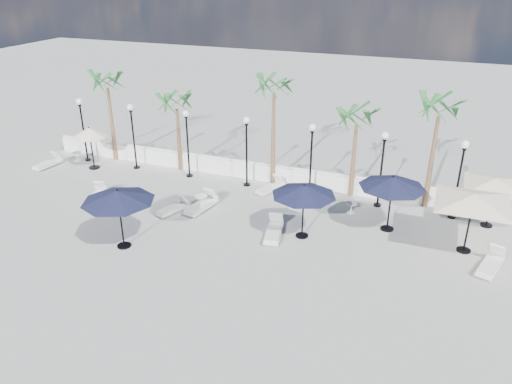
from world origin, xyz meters
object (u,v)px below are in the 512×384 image
(lounger_0, at_px, (48,163))
(parasol_navy_left, at_px, (118,196))
(lounger_4, at_px, (202,205))
(lounger_6, at_px, (274,231))
(parasol_cream_sq_b, at_px, (496,179))
(lounger_5, at_px, (304,201))
(parasol_cream_small, at_px, (89,133))
(lounger_3, at_px, (270,187))
(lounger_1, at_px, (97,196))
(lounger_7, at_px, (491,264))
(parasol_cream_sq_a, at_px, (475,195))
(parasol_navy_mid, at_px, (304,191))
(parasol_navy_right, at_px, (393,182))
(lounger_2, at_px, (173,208))

(lounger_0, distance_m, parasol_navy_left, 11.48)
(lounger_0, xyz_separation_m, lounger_4, (11.03, -1.77, 0.03))
(lounger_4, height_order, lounger_6, lounger_4)
(lounger_4, distance_m, parasol_cream_sq_b, 13.53)
(lounger_6, bearing_deg, parasol_cream_sq_b, 15.57)
(lounger_5, distance_m, parasol_cream_small, 13.05)
(lounger_3, distance_m, lounger_5, 2.33)
(lounger_1, distance_m, lounger_7, 18.40)
(lounger_4, bearing_deg, lounger_0, -179.49)
(lounger_4, distance_m, parasol_cream_sq_a, 12.25)
(parasol_navy_mid, bearing_deg, parasol_navy_left, -152.57)
(parasol_cream_sq_a, bearing_deg, lounger_5, 166.58)
(parasol_navy_mid, bearing_deg, parasol_cream_small, 166.11)
(lounger_3, xyz_separation_m, parasol_navy_right, (6.33, -2.00, 2.10))
(lounger_1, distance_m, lounger_2, 4.25)
(lounger_2, bearing_deg, lounger_6, 15.20)
(lounger_3, distance_m, parasol_cream_sq_b, 10.77)
(lounger_0, relative_size, parasol_cream_small, 0.75)
(parasol_navy_right, bearing_deg, lounger_4, -172.01)
(lounger_6, xyz_separation_m, parasol_cream_small, (-12.52, 3.84, 1.91))
(lounger_0, relative_size, lounger_7, 0.92)
(lounger_1, bearing_deg, parasol_cream_sq_b, -9.33)
(lounger_7, bearing_deg, lounger_4, -165.73)
(lounger_4, bearing_deg, lounger_3, 62.81)
(parasol_cream_sq_b, bearing_deg, parasol_cream_small, -178.44)
(lounger_7, distance_m, parasol_navy_mid, 7.91)
(lounger_0, relative_size, lounger_1, 0.93)
(lounger_2, height_order, lounger_4, lounger_4)
(lounger_1, relative_size, parasol_navy_mid, 0.72)
(lounger_0, xyz_separation_m, lounger_6, (15.18, -2.98, 0.02))
(lounger_5, xyz_separation_m, parasol_cream_small, (-12.90, 0.36, 1.92))
(parasol_navy_left, bearing_deg, lounger_5, 47.32)
(lounger_6, relative_size, parasol_cream_sq_a, 0.36)
(lounger_4, height_order, parasol_navy_mid, parasol_navy_mid)
(lounger_2, height_order, lounger_5, lounger_5)
(lounger_4, xyz_separation_m, lounger_6, (4.15, -1.21, -0.01))
(lounger_3, relative_size, parasol_cream_sq_a, 0.33)
(parasol_navy_mid, distance_m, parasol_cream_sq_a, 6.81)
(lounger_4, relative_size, parasol_navy_mid, 0.77)
(lounger_1, relative_size, parasol_navy_right, 0.69)
(lounger_1, bearing_deg, lounger_4, -11.75)
(lounger_1, bearing_deg, lounger_6, -23.49)
(parasol_cream_small, bearing_deg, lounger_0, -162.13)
(parasol_navy_mid, height_order, parasol_cream_sq_a, parasol_cream_sq_a)
(lounger_4, bearing_deg, parasol_cream_sq_a, 11.94)
(lounger_0, xyz_separation_m, parasol_navy_right, (19.77, -0.54, 2.09))
(lounger_7, bearing_deg, lounger_3, 176.99)
(lounger_5, distance_m, parasol_navy_left, 9.20)
(lounger_7, xyz_separation_m, parasol_navy_mid, (-7.66, -0.12, 1.97))
(parasol_navy_right, xyz_separation_m, parasol_cream_small, (-17.11, 1.40, -0.16))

